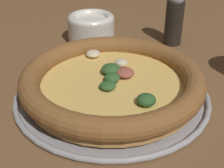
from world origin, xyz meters
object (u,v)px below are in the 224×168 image
Objects in this scene: bowl_near at (91,27)px; pepper_shaker at (174,17)px; pizza at (112,81)px; pizza_tray at (112,94)px.

bowl_near is 0.84× the size of pepper_shaker.
pepper_shaker is at bearing -105.27° from pizza.
bowl_near is at bearing -62.33° from pizza_tray.
pizza is at bearing -104.61° from pizza_tray.
pizza reaches higher than pizza_tray.
pizza_tray is 0.26m from pepper_shaker.
bowl_near is at bearing -62.28° from pizza.
pepper_shaker reaches higher than pizza.
pizza is 2.40× the size of pepper_shaker.
pepper_shaker is (-0.07, -0.24, 0.05)m from pizza_tray.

